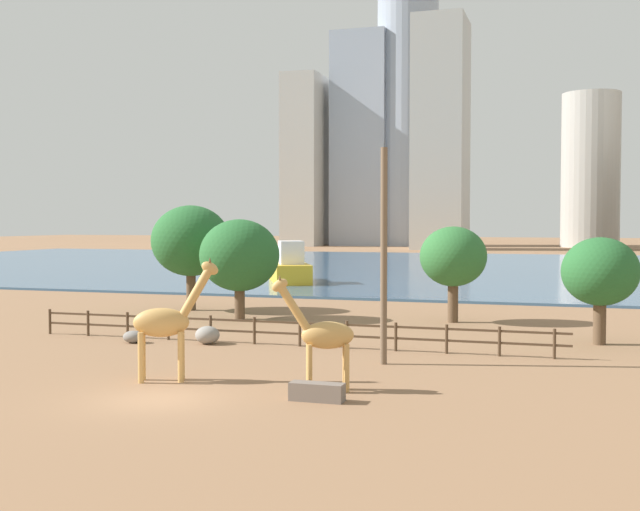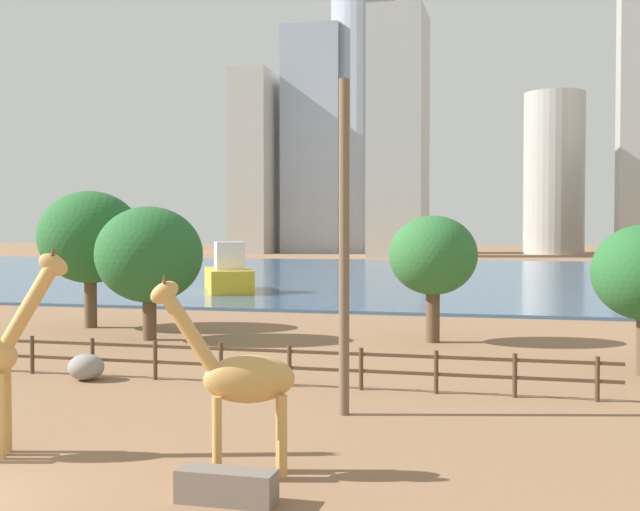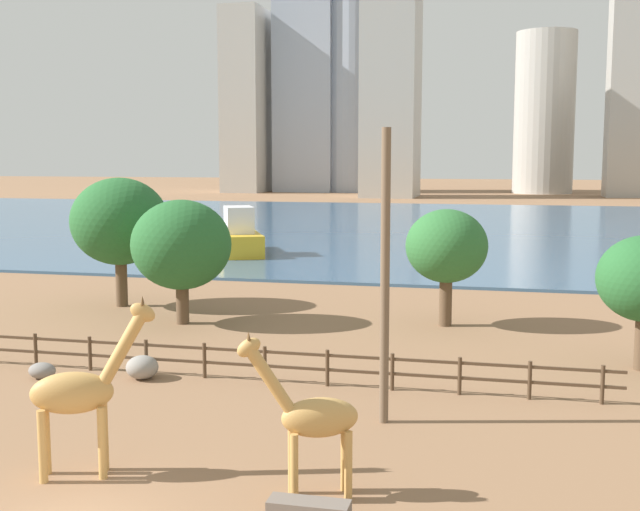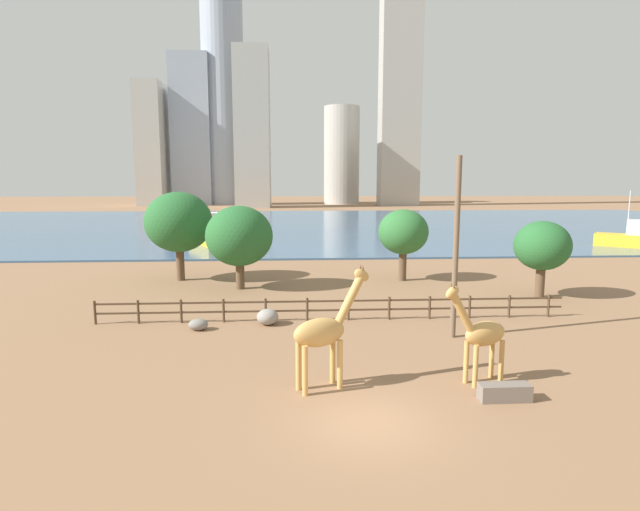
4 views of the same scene
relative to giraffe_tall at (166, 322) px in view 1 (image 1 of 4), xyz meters
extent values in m
plane|color=#8C6647|center=(1.20, 77.22, -2.18)|extent=(400.00, 400.00, 0.00)
cube|color=#3D6084|center=(1.20, 74.22, -2.08)|extent=(180.00, 86.00, 0.20)
cylinder|color=tan|center=(0.37, 0.47, -1.25)|extent=(0.28, 0.28, 1.85)
cylinder|color=tan|center=(0.60, -0.05, -1.25)|extent=(0.28, 0.28, 1.85)
cylinder|color=tan|center=(-0.94, -0.10, -1.25)|extent=(0.28, 0.28, 1.85)
cylinder|color=tan|center=(-0.71, -0.62, -1.25)|extent=(0.28, 0.28, 1.85)
ellipsoid|color=tan|center=(-0.17, -0.07, -0.01)|extent=(2.20, 1.56, 1.07)
cylinder|color=tan|center=(1.00, 0.43, 1.09)|extent=(1.33, 0.82, 1.94)
ellipsoid|color=tan|center=(1.46, 0.63, 1.98)|extent=(0.85, 0.62, 0.70)
cone|color=brown|center=(1.43, 0.71, 2.29)|extent=(0.13, 0.13, 0.19)
cone|color=brown|center=(1.50, 0.56, 2.29)|extent=(0.13, 0.13, 0.19)
cylinder|color=tan|center=(5.64, -0.32, -1.35)|extent=(0.25, 0.25, 1.65)
cylinder|color=tan|center=(5.46, 0.16, -1.35)|extent=(0.25, 0.25, 1.65)
cylinder|color=tan|center=(6.84, 0.15, -1.35)|extent=(0.25, 0.25, 1.65)
cylinder|color=tan|center=(6.65, 0.62, -1.35)|extent=(0.25, 0.25, 1.65)
ellipsoid|color=tan|center=(6.15, 0.15, -0.24)|extent=(1.97, 1.35, 0.96)
cylinder|color=tan|center=(5.06, -0.27, 0.73)|extent=(1.24, 0.72, 1.71)
ellipsoid|color=tan|center=(4.61, -0.45, 1.51)|extent=(0.76, 0.53, 0.64)
cone|color=brown|center=(4.64, -0.52, 1.79)|extent=(0.11, 0.11, 0.17)
cone|color=brown|center=(4.58, -0.38, 1.79)|extent=(0.11, 0.11, 0.17)
cylinder|color=brown|center=(6.82, 5.82, 2.27)|extent=(0.28, 0.28, 8.89)
ellipsoid|color=gray|center=(-6.03, 7.77, -1.88)|extent=(1.01, 0.79, 0.59)
ellipsoid|color=gray|center=(-2.46, 8.58, -1.75)|extent=(1.18, 1.15, 0.86)
cube|color=#72665B|center=(6.28, -1.47, -1.88)|extent=(1.80, 0.60, 0.60)
cylinder|color=#4C3826|center=(-11.80, 9.22, -1.53)|extent=(0.14, 0.14, 1.30)
cylinder|color=#4C3826|center=(-9.50, 9.22, -1.53)|extent=(0.14, 0.14, 1.30)
cylinder|color=#4C3826|center=(-7.20, 9.22, -1.53)|extent=(0.14, 0.14, 1.30)
cylinder|color=#4C3826|center=(-4.90, 9.22, -1.53)|extent=(0.14, 0.14, 1.30)
cylinder|color=#4C3826|center=(-2.60, 9.22, -1.53)|extent=(0.14, 0.14, 1.30)
cylinder|color=#4C3826|center=(-0.30, 9.22, -1.53)|extent=(0.14, 0.14, 1.30)
cylinder|color=#4C3826|center=(2.00, 9.22, -1.53)|extent=(0.14, 0.14, 1.30)
cylinder|color=#4C3826|center=(4.30, 9.22, -1.53)|extent=(0.14, 0.14, 1.30)
cylinder|color=#4C3826|center=(6.60, 9.22, -1.53)|extent=(0.14, 0.14, 1.30)
cylinder|color=#4C3826|center=(8.90, 9.22, -1.53)|extent=(0.14, 0.14, 1.30)
cylinder|color=#4C3826|center=(11.20, 9.22, -1.53)|extent=(0.14, 0.14, 1.30)
cylinder|color=#4C3826|center=(13.50, 9.22, -1.53)|extent=(0.14, 0.14, 1.30)
cube|color=#4C3826|center=(1.20, 9.22, -1.07)|extent=(26.10, 0.08, 0.10)
cube|color=#4C3826|center=(1.20, 9.22, -1.59)|extent=(26.10, 0.08, 0.10)
cylinder|color=brown|center=(-4.84, 18.01, -1.21)|extent=(0.62, 0.62, 1.93)
ellipsoid|color=#26602D|center=(-4.84, 18.01, 1.67)|extent=(4.80, 4.80, 4.32)
cylinder|color=brown|center=(-9.85, 21.55, -0.91)|extent=(0.63, 0.63, 2.52)
ellipsoid|color=#26602D|center=(-9.85, 21.55, 2.42)|extent=(5.19, 5.19, 4.67)
cylinder|color=brown|center=(7.58, 20.40, -1.03)|extent=(0.61, 0.61, 2.29)
ellipsoid|color=#2D6B33|center=(7.58, 20.40, 1.67)|extent=(3.88, 3.88, 3.49)
cylinder|color=brown|center=(15.46, 14.07, -1.15)|extent=(0.60, 0.60, 2.04)
ellipsoid|color=#26602D|center=(15.46, 14.07, 1.32)|extent=(3.63, 3.63, 3.27)
cube|color=gold|center=(-11.02, 44.14, -1.09)|extent=(6.69, 9.33, 1.77)
cube|color=silver|center=(-10.54, 43.14, 0.85)|extent=(3.29, 3.78, 2.12)
cylinder|color=#B7B2A8|center=(17.75, 166.27, 15.24)|extent=(12.97, 12.97, 34.84)
cylinder|color=#939EAD|center=(-24.16, 164.89, 34.89)|extent=(14.54, 14.54, 74.13)
cube|color=#939EAD|center=(-34.92, 163.97, 23.40)|extent=(13.38, 13.70, 51.16)
cube|color=#ADA89E|center=(-47.61, 158.14, 18.27)|extent=(8.59, 14.67, 40.89)
cube|color=#ADA89E|center=(-12.60, 142.76, 21.95)|extent=(10.59, 14.18, 48.26)
camera|label=1|loc=(14.21, -26.20, 3.70)|focal=45.00mm
camera|label=2|loc=(11.41, -14.86, 2.70)|focal=45.00mm
camera|label=3|loc=(10.29, -17.61, 5.86)|focal=45.00mm
camera|label=4|loc=(-1.21, -17.71, 5.41)|focal=28.00mm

